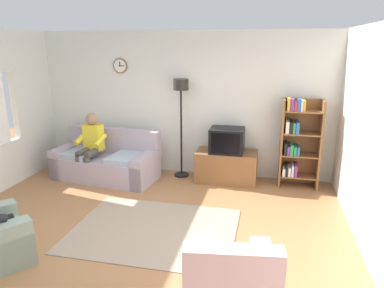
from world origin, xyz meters
name	(u,v)px	position (x,y,z in m)	size (l,w,h in m)	color
ground_plane	(136,237)	(0.00, 0.00, 0.00)	(12.00, 12.00, 0.00)	#9E6B42
back_wall_assembly	(184,104)	(0.00, 2.66, 1.35)	(6.20, 0.17, 2.70)	silver
couch	(107,162)	(-1.33, 1.94, 0.31)	(1.99, 1.09, 0.90)	#A899A8
tv_stand	(226,166)	(0.90, 2.25, 0.28)	(1.10, 0.56, 0.57)	brown
tv	(227,140)	(0.90, 2.23, 0.79)	(0.60, 0.49, 0.44)	black
bookshelf	(297,141)	(2.11, 2.32, 0.83)	(0.68, 0.36, 1.58)	brown
floor_lamp	(181,101)	(0.02, 2.35, 1.45)	(0.28, 0.28, 1.85)	black
armchair_near_bookshelf	(230,287)	(1.36, -1.10, 0.29)	(0.91, 0.98, 0.90)	beige
area_rug	(154,230)	(0.17, 0.24, 0.01)	(2.20, 1.70, 0.01)	gray
person_on_couch	(91,143)	(-1.57, 1.83, 0.70)	(0.54, 0.57, 1.24)	yellow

